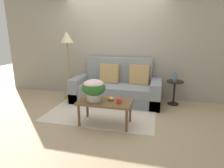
{
  "coord_description": "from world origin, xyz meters",
  "views": [
    {
      "loc": [
        1.13,
        -3.67,
        1.64
      ],
      "look_at": [
        0.2,
        0.04,
        0.62
      ],
      "focal_mm": 30.33,
      "sensor_mm": 36.0,
      "label": 1
    }
  ],
  "objects_px": {
    "potted_plant": "(94,88)",
    "coffee_mug": "(119,101)",
    "couch": "(117,89)",
    "side_table": "(175,88)",
    "coffee_table": "(105,103)",
    "snack_bowl": "(111,98)",
    "table_vase": "(175,77)",
    "floor_lamp": "(67,44)"
  },
  "relations": [
    {
      "from": "side_table",
      "to": "floor_lamp",
      "type": "xyz_separation_m",
      "value": [
        -2.64,
        -0.12,
        0.99
      ]
    },
    {
      "from": "side_table",
      "to": "snack_bowl",
      "type": "height_order",
      "value": "side_table"
    },
    {
      "from": "coffee_mug",
      "to": "table_vase",
      "type": "bearing_deg",
      "value": 55.04
    },
    {
      "from": "couch",
      "to": "side_table",
      "type": "bearing_deg",
      "value": 4.6
    },
    {
      "from": "couch",
      "to": "side_table",
      "type": "distance_m",
      "value": 1.37
    },
    {
      "from": "floor_lamp",
      "to": "side_table",
      "type": "bearing_deg",
      "value": 2.66
    },
    {
      "from": "potted_plant",
      "to": "couch",
      "type": "bearing_deg",
      "value": 84.59
    },
    {
      "from": "couch",
      "to": "table_vase",
      "type": "distance_m",
      "value": 1.4
    },
    {
      "from": "couch",
      "to": "side_table",
      "type": "xyz_separation_m",
      "value": [
        1.37,
        0.11,
        0.07
      ]
    },
    {
      "from": "coffee_table",
      "to": "potted_plant",
      "type": "bearing_deg",
      "value": -166.49
    },
    {
      "from": "side_table",
      "to": "floor_lamp",
      "type": "height_order",
      "value": "floor_lamp"
    },
    {
      "from": "coffee_mug",
      "to": "floor_lamp",
      "type": "bearing_deg",
      "value": 140.3
    },
    {
      "from": "couch",
      "to": "side_table",
      "type": "relative_size",
      "value": 3.71
    },
    {
      "from": "couch",
      "to": "snack_bowl",
      "type": "distance_m",
      "value": 1.24
    },
    {
      "from": "coffee_mug",
      "to": "snack_bowl",
      "type": "bearing_deg",
      "value": 142.86
    },
    {
      "from": "side_table",
      "to": "coffee_table",
      "type": "bearing_deg",
      "value": -133.05
    },
    {
      "from": "coffee_mug",
      "to": "potted_plant",
      "type": "bearing_deg",
      "value": 176.62
    },
    {
      "from": "couch",
      "to": "coffee_mug",
      "type": "height_order",
      "value": "couch"
    },
    {
      "from": "coffee_mug",
      "to": "table_vase",
      "type": "xyz_separation_m",
      "value": [
        1.01,
        1.45,
        0.16
      ]
    },
    {
      "from": "snack_bowl",
      "to": "couch",
      "type": "bearing_deg",
      "value": 97.79
    },
    {
      "from": "side_table",
      "to": "potted_plant",
      "type": "relative_size",
      "value": 1.35
    },
    {
      "from": "floor_lamp",
      "to": "coffee_mug",
      "type": "relative_size",
      "value": 13.57
    },
    {
      "from": "side_table",
      "to": "coffee_mug",
      "type": "distance_m",
      "value": 1.79
    },
    {
      "from": "potted_plant",
      "to": "snack_bowl",
      "type": "distance_m",
      "value": 0.37
    },
    {
      "from": "couch",
      "to": "coffee_table",
      "type": "distance_m",
      "value": 1.28
    },
    {
      "from": "floor_lamp",
      "to": "coffee_mug",
      "type": "bearing_deg",
      "value": -39.7
    },
    {
      "from": "coffee_table",
      "to": "potted_plant",
      "type": "height_order",
      "value": "potted_plant"
    },
    {
      "from": "couch",
      "to": "floor_lamp",
      "type": "height_order",
      "value": "floor_lamp"
    },
    {
      "from": "coffee_table",
      "to": "potted_plant",
      "type": "relative_size",
      "value": 2.29
    },
    {
      "from": "coffee_table",
      "to": "coffee_mug",
      "type": "relative_size",
      "value": 7.79
    },
    {
      "from": "side_table",
      "to": "coffee_mug",
      "type": "height_order",
      "value": "side_table"
    },
    {
      "from": "couch",
      "to": "side_table",
      "type": "height_order",
      "value": "couch"
    },
    {
      "from": "floor_lamp",
      "to": "snack_bowl",
      "type": "height_order",
      "value": "floor_lamp"
    },
    {
      "from": "snack_bowl",
      "to": "table_vase",
      "type": "distance_m",
      "value": 1.78
    },
    {
      "from": "side_table",
      "to": "coffee_mug",
      "type": "bearing_deg",
      "value": -125.01
    },
    {
      "from": "couch",
      "to": "floor_lamp",
      "type": "xyz_separation_m",
      "value": [
        -1.27,
        -0.01,
        1.07
      ]
    },
    {
      "from": "coffee_mug",
      "to": "snack_bowl",
      "type": "height_order",
      "value": "coffee_mug"
    },
    {
      "from": "potted_plant",
      "to": "coffee_mug",
      "type": "distance_m",
      "value": 0.51
    },
    {
      "from": "floor_lamp",
      "to": "snack_bowl",
      "type": "distance_m",
      "value": 2.08
    },
    {
      "from": "couch",
      "to": "table_vase",
      "type": "height_order",
      "value": "couch"
    },
    {
      "from": "potted_plant",
      "to": "snack_bowl",
      "type": "bearing_deg",
      "value": 19.82
    },
    {
      "from": "coffee_table",
      "to": "table_vase",
      "type": "relative_size",
      "value": 4.27
    }
  ]
}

